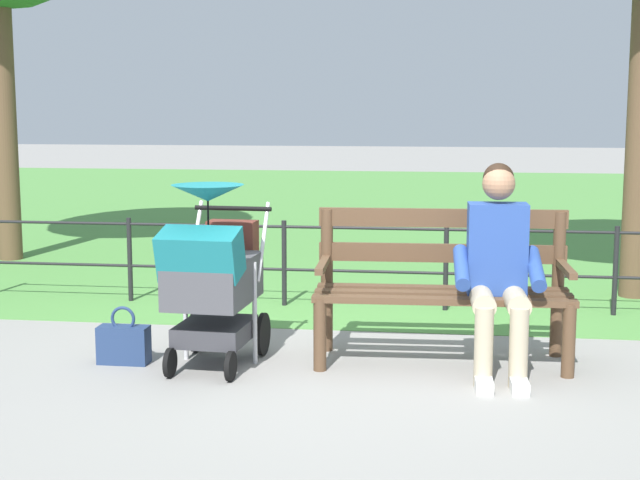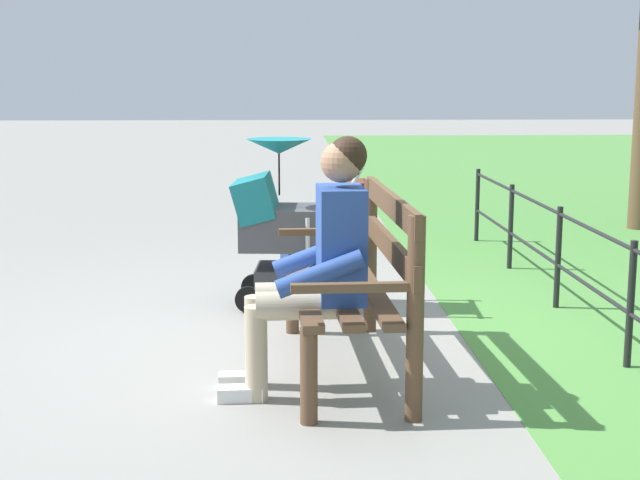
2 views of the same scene
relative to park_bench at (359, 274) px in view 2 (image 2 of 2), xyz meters
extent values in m
plane|color=gray|center=(0.63, 0.12, -0.53)|extent=(60.00, 60.00, 0.00)
cube|color=brown|center=(0.00, -0.06, -0.08)|extent=(1.60, 0.16, 0.04)
cube|color=brown|center=(0.00, 0.12, -0.08)|extent=(1.60, 0.16, 0.04)
cube|color=brown|center=(-0.01, 0.29, -0.08)|extent=(1.60, 0.16, 0.04)
cube|color=brown|center=(0.01, -0.16, 0.14)|extent=(1.60, 0.10, 0.12)
cube|color=brown|center=(0.01, -0.16, 0.37)|extent=(1.60, 0.10, 0.12)
cylinder|color=brown|center=(-0.76, 0.28, -0.30)|extent=(0.08, 0.08, 0.45)
cylinder|color=brown|center=(-0.74, -0.20, -0.05)|extent=(0.08, 0.08, 0.95)
cube|color=brown|center=(-0.75, 0.08, 0.10)|extent=(0.07, 0.56, 0.04)
cylinder|color=brown|center=(0.74, 0.35, -0.30)|extent=(0.08, 0.08, 0.45)
cylinder|color=brown|center=(0.76, -0.13, -0.05)|extent=(0.08, 0.08, 0.95)
cube|color=brown|center=(0.74, 0.15, 0.10)|extent=(0.07, 0.56, 0.04)
cylinder|color=tan|center=(-0.44, 0.33, -0.06)|extent=(0.16, 0.41, 0.14)
cylinder|color=tan|center=(-0.24, 0.34, -0.06)|extent=(0.16, 0.41, 0.14)
cylinder|color=tan|center=(-0.45, 0.53, -0.29)|extent=(0.11, 0.11, 0.47)
cylinder|color=tan|center=(-0.25, 0.54, -0.29)|extent=(0.11, 0.11, 0.47)
cube|color=silver|center=(-0.45, 0.61, -0.49)|extent=(0.11, 0.22, 0.07)
cube|color=silver|center=(-0.25, 0.62, -0.49)|extent=(0.11, 0.22, 0.07)
cube|color=#284793|center=(-0.33, 0.12, 0.22)|extent=(0.37, 0.23, 0.56)
cylinder|color=#284793|center=(-0.56, 0.23, 0.12)|extent=(0.11, 0.43, 0.23)
cylinder|color=#284793|center=(-0.12, 0.24, 0.12)|extent=(0.11, 0.43, 0.23)
sphere|color=#A37556|center=(-0.33, 0.12, 0.62)|extent=(0.20, 0.20, 0.20)
sphere|color=black|center=(-0.33, 0.09, 0.65)|extent=(0.19, 0.19, 0.19)
cylinder|color=black|center=(1.15, 0.04, -0.39)|extent=(0.05, 0.28, 0.28)
cylinder|color=black|center=(1.61, 0.01, -0.39)|extent=(0.05, 0.28, 0.28)
cylinder|color=black|center=(1.23, 0.64, -0.44)|extent=(0.04, 0.18, 0.18)
cylinder|color=black|center=(1.61, 0.61, -0.44)|extent=(0.04, 0.18, 0.18)
cube|color=#38383D|center=(1.40, 0.32, -0.31)|extent=(0.45, 0.55, 0.12)
cylinder|color=silver|center=(1.17, 0.24, -0.20)|extent=(0.03, 0.03, 0.65)
cylinder|color=silver|center=(1.63, 0.21, -0.20)|extent=(0.03, 0.03, 0.65)
cube|color=#47474C|center=(1.40, 0.34, 0.02)|extent=(0.50, 0.71, 0.28)
cube|color=#19727A|center=(1.42, 0.58, 0.22)|extent=(0.50, 0.33, 0.33)
cylinder|color=black|center=(1.38, -0.09, 0.42)|extent=(0.52, 0.06, 0.03)
cylinder|color=silver|center=(1.15, 0.02, 0.22)|extent=(0.04, 0.30, 0.49)
cylinder|color=silver|center=(1.61, -0.01, 0.22)|extent=(0.04, 0.30, 0.49)
cone|color=#19727A|center=(1.41, 0.42, 0.57)|extent=(0.47, 0.47, 0.10)
cylinder|color=black|center=(1.41, 0.42, 0.39)|extent=(0.01, 0.01, 0.30)
cube|color=brown|center=(1.38, -0.07, 0.20)|extent=(0.33, 0.18, 0.28)
cube|color=navy|center=(1.99, 0.35, -0.41)|extent=(0.32, 0.14, 0.24)
torus|color=navy|center=(1.99, 0.35, -0.24)|extent=(0.16, 0.02, 0.16)
cylinder|color=black|center=(-0.02, -1.46, -0.18)|extent=(0.04, 0.04, 0.70)
cylinder|color=black|center=(1.28, -1.46, -0.18)|extent=(0.04, 0.04, 0.70)
cylinder|color=black|center=(2.58, -1.46, -0.18)|extent=(0.04, 0.04, 0.70)
cylinder|color=black|center=(3.88, -1.46, -0.18)|extent=(0.04, 0.04, 0.70)
cylinder|color=black|center=(0.63, -1.46, 0.12)|extent=(6.50, 0.02, 0.02)
cylinder|color=black|center=(0.63, -1.46, -0.23)|extent=(6.50, 0.02, 0.02)
camera|label=1|loc=(-0.03, 5.89, 1.11)|focal=52.47mm
camera|label=2|loc=(-4.65, 0.39, 1.01)|focal=50.68mm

